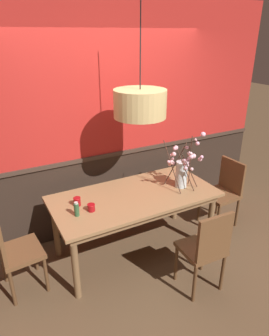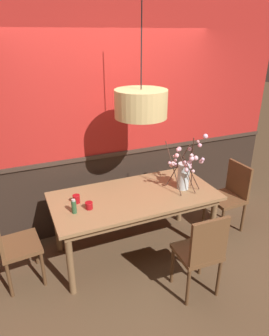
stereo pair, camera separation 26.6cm
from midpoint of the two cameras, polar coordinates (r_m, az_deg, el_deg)
The scene contains 12 objects.
ground_plane at distance 3.89m, azimuth 2.02°, elevation -15.09°, with size 24.00×24.00×0.00m, color brown.
back_wall at distance 3.84m, azimuth -2.34°, elevation 8.27°, with size 4.71×0.14×2.85m.
dining_table at distance 3.50m, azimuth 2.18°, elevation -6.25°, with size 1.86×0.91×0.78m.
chair_head_east_end at distance 4.27m, azimuth 19.14°, elevation -4.51°, with size 0.43×0.44×0.91m.
chair_head_west_end at distance 3.36m, azimuth -19.83°, elevation -12.85°, with size 0.43×0.47×0.92m.
chair_near_side_right at distance 3.13m, azimuth 14.82°, elevation -14.82°, with size 0.42×0.40×0.95m.
chair_far_side_left at distance 4.24m, azimuth -6.06°, elevation -3.19°, with size 0.47×0.44×0.95m.
vase_with_blossoms at distance 3.57m, azimuth 11.38°, elevation -0.79°, with size 0.40×0.50×0.69m.
candle_holder_nearer_center at distance 3.32m, azimuth -8.54°, elevation -5.76°, with size 0.08×0.08×0.09m.
candle_holder_nearer_edge at distance 3.20m, azimuth -6.12°, elevation -7.00°, with size 0.08×0.08×0.08m.
condiment_bottle at distance 3.13m, azimuth -8.83°, elevation -7.17°, with size 0.05×0.05×0.15m.
pendant_lamp at distance 3.21m, azimuth 3.63°, elevation 11.83°, with size 0.55×0.55×1.21m.
Camera 2 is at (-1.19, -2.78, 2.46)m, focal length 32.71 mm.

